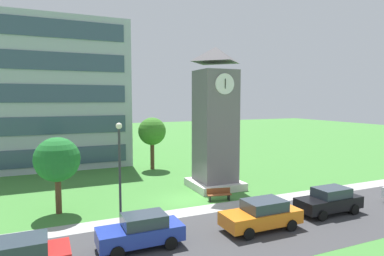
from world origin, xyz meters
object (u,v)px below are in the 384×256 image
(street_lamp, at_px, (120,164))
(parked_car_orange, at_px, (262,214))
(tree_by_building, at_px, (152,132))
(tree_near_tower, at_px, (57,160))
(park_bench, at_px, (219,194))
(clock_tower, at_px, (215,125))
(parked_car_black, at_px, (329,200))
(parked_car_blue, at_px, (141,231))

(street_lamp, bearing_deg, parked_car_orange, -24.83)
(tree_by_building, bearing_deg, tree_near_tower, -131.98)
(parked_car_orange, bearing_deg, tree_near_tower, 144.43)
(street_lamp, relative_size, tree_near_tower, 1.22)
(park_bench, relative_size, street_lamp, 0.30)
(clock_tower, height_order, tree_by_building, clock_tower)
(street_lamp, height_order, tree_near_tower, street_lamp)
(clock_tower, xyz_separation_m, park_bench, (-1.38, -3.25, -4.81))
(parked_car_orange, distance_m, parked_car_black, 5.60)
(clock_tower, relative_size, tree_near_tower, 2.33)
(parked_car_blue, distance_m, parked_car_black, 12.49)
(street_lamp, relative_size, parked_car_blue, 1.44)
(parked_car_orange, bearing_deg, tree_by_building, 92.99)
(street_lamp, xyz_separation_m, parked_car_orange, (7.35, -3.40, -2.91))
(clock_tower, xyz_separation_m, tree_by_building, (-2.67, 9.23, -1.27))
(clock_tower, height_order, park_bench, clock_tower)
(parked_car_blue, xyz_separation_m, parked_car_orange, (6.91, -0.51, 0.00))
(clock_tower, height_order, tree_near_tower, clock_tower)
(clock_tower, relative_size, tree_by_building, 2.12)
(clock_tower, distance_m, parked_car_blue, 12.86)
(park_bench, relative_size, parked_car_blue, 0.44)
(clock_tower, bearing_deg, parked_car_black, -65.71)
(park_bench, bearing_deg, parked_car_blue, -144.29)
(tree_by_building, bearing_deg, parked_car_orange, -87.01)
(clock_tower, xyz_separation_m, parked_car_blue, (-8.62, -8.46, -4.41))
(tree_near_tower, bearing_deg, park_bench, -9.50)
(tree_by_building, bearing_deg, clock_tower, -73.88)
(street_lamp, height_order, tree_by_building, street_lamp)
(park_bench, height_order, parked_car_black, parked_car_black)
(tree_near_tower, xyz_separation_m, parked_car_black, (16.13, -7.14, -2.67))
(park_bench, bearing_deg, tree_near_tower, 170.50)
(street_lamp, xyz_separation_m, parked_car_black, (12.93, -3.01, -2.91))
(street_lamp, xyz_separation_m, tree_near_tower, (-3.19, 4.14, -0.24))
(clock_tower, bearing_deg, parked_car_blue, -135.55)
(parked_car_blue, bearing_deg, tree_near_tower, 117.35)
(park_bench, distance_m, tree_near_tower, 11.44)
(clock_tower, bearing_deg, street_lamp, -148.43)
(clock_tower, distance_m, tree_by_building, 9.69)
(parked_car_blue, bearing_deg, tree_by_building, 71.39)
(clock_tower, relative_size, parked_car_black, 2.64)
(park_bench, bearing_deg, parked_car_orange, -93.36)
(tree_by_building, bearing_deg, parked_car_blue, -108.61)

